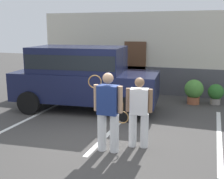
{
  "coord_description": "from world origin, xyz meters",
  "views": [
    {
      "loc": [
        2.45,
        -5.72,
        2.62
      ],
      "look_at": [
        0.0,
        1.2,
        1.05
      ],
      "focal_mm": 45.93,
      "sensor_mm": 36.0,
      "label": 1
    }
  ],
  "objects": [
    {
      "name": "tennis_player_woman",
      "position": [
        0.98,
        0.2,
        0.82
      ],
      "size": [
        0.85,
        0.3,
        1.58
      ],
      "rotation": [
        0.0,
        0.0,
        3.29
      ],
      "color": "white",
      "rests_on": "ground_plane"
    },
    {
      "name": "parking_stripe_1",
      "position": [
        0.07,
        1.5,
        0.0
      ],
      "size": [
        0.12,
        4.4,
        0.01
      ],
      "primitive_type": "cube",
      "color": "silver",
      "rests_on": "ground_plane"
    },
    {
      "name": "house_frontage",
      "position": [
        -0.01,
        5.8,
        1.53
      ],
      "size": [
        9.36,
        0.4,
        3.27
      ],
      "color": "beige",
      "rests_on": "ground_plane"
    },
    {
      "name": "ground_plane",
      "position": [
        0.0,
        0.0,
        0.0
      ],
      "size": [
        40.0,
        40.0,
        0.0
      ],
      "primitive_type": "plane",
      "color": "#423F3D"
    },
    {
      "name": "parking_stripe_2",
      "position": [
        2.73,
        1.5,
        0.0
      ],
      "size": [
        0.12,
        4.4,
        0.01
      ],
      "primitive_type": "cube",
      "color": "silver",
      "rests_on": "ground_plane"
    },
    {
      "name": "potted_plant_secondary",
      "position": [
        2.62,
        4.7,
        0.4
      ],
      "size": [
        0.55,
        0.55,
        0.72
      ],
      "color": "gray",
      "rests_on": "ground_plane"
    },
    {
      "name": "parking_stripe_0",
      "position": [
        -2.58,
        1.5,
        0.0
      ],
      "size": [
        0.12,
        4.4,
        0.01
      ],
      "primitive_type": "cube",
      "color": "silver",
      "rests_on": "ground_plane"
    },
    {
      "name": "parked_suv",
      "position": [
        -1.5,
        2.62,
        1.15
      ],
      "size": [
        4.77,
        2.54,
        2.05
      ],
      "rotation": [
        0.0,
        0.0,
        0.1
      ],
      "color": "#141938",
      "rests_on": "ground_plane"
    },
    {
      "name": "tennis_player_man",
      "position": [
        0.42,
        -0.24,
        0.9
      ],
      "size": [
        0.78,
        0.27,
        1.72
      ],
      "rotation": [
        0.0,
        0.0,
        3.16
      ],
      "color": "white",
      "rests_on": "ground_plane"
    },
    {
      "name": "potted_plant_by_porch",
      "position": [
        1.89,
        4.5,
        0.48
      ],
      "size": [
        0.66,
        0.66,
        0.87
      ],
      "color": "#9E5638",
      "rests_on": "ground_plane"
    }
  ]
}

